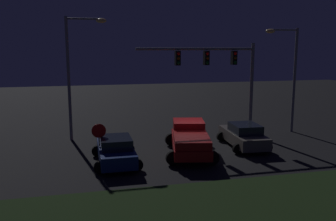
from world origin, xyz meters
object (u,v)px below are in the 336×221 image
traffic_signal_gantry (220,67)px  street_lamp_left (76,63)px  car_sedan_far (244,135)px  stop_sign (99,136)px  car_sedan (116,150)px  street_lamp_right (289,67)px  pickup_truck (190,137)px

traffic_signal_gantry → street_lamp_left: bearing=171.2°
car_sedan_far → stop_sign: bearing=101.9°
car_sedan → car_sedan_far: size_ratio=0.98×
traffic_signal_gantry → stop_sign: bearing=-153.1°
car_sedan_far → street_lamp_left: bearing=69.8°
car_sedan_far → traffic_signal_gantry: (-0.60, 2.86, 4.16)m
street_lamp_right → stop_sign: 14.87m
traffic_signal_gantry → street_lamp_right: (5.39, 0.21, -0.09)m
car_sedan → street_lamp_left: bearing=18.2°
car_sedan_far → stop_sign: (-9.01, -1.40, 0.82)m
traffic_signal_gantry → car_sedan: bearing=-150.1°
pickup_truck → street_lamp_left: (-6.33, 4.99, 4.16)m
street_lamp_left → stop_sign: bearing=-79.4°
pickup_truck → traffic_signal_gantry: traffic_signal_gantry is taller
street_lamp_left → street_lamp_right: bearing=-4.9°
car_sedan_far → stop_sign: stop_sign is taller
street_lamp_right → stop_sign: size_ratio=3.39×
traffic_signal_gantry → street_lamp_left: 9.60m
car_sedan_far → street_lamp_right: size_ratio=0.59×
traffic_signal_gantry → stop_sign: traffic_signal_gantry is taller
car_sedan_far → street_lamp_right: 6.99m
pickup_truck → stop_sign: stop_sign is taller
car_sedan_far → street_lamp_right: bearing=-54.2°
car_sedan_far → pickup_truck: bearing=103.0°
stop_sign → car_sedan_far: bearing=8.8°
car_sedan → pickup_truck: bearing=-79.6°
car_sedan → traffic_signal_gantry: (7.55, 4.34, 4.16)m
traffic_signal_gantry → street_lamp_left: street_lamp_left is taller
traffic_signal_gantry → pickup_truck: bearing=-131.8°
car_sedan_far → street_lamp_right: (4.79, 3.07, 4.07)m
street_lamp_left → street_lamp_right: (14.87, -1.27, -0.35)m
street_lamp_right → traffic_signal_gantry: bearing=-177.8°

